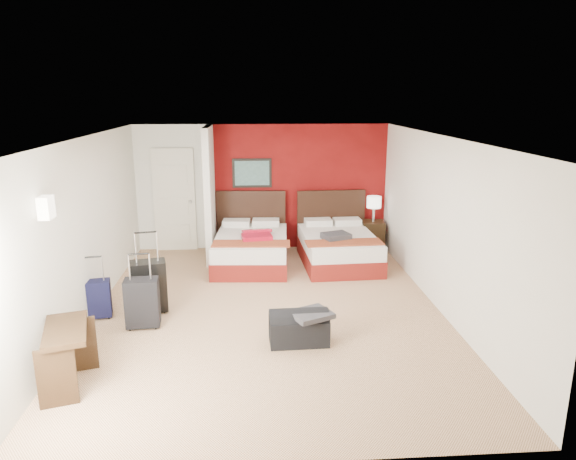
{
  "coord_description": "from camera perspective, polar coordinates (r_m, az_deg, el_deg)",
  "views": [
    {
      "loc": [
        -0.19,
        -7.0,
        3.06
      ],
      "look_at": [
        0.35,
        0.8,
        1.0
      ],
      "focal_mm": 32.21,
      "sensor_mm": 36.0,
      "label": 1
    }
  ],
  "objects": [
    {
      "name": "bed_left",
      "position": [
        9.53,
        -4.06,
        -2.24
      ],
      "size": [
        1.43,
        1.95,
        0.56
      ],
      "primitive_type": "cube",
      "rotation": [
        0.0,
        0.0,
        -0.07
      ],
      "color": "white",
      "rests_on": "ground"
    },
    {
      "name": "room_walls",
      "position": [
        8.7,
        -11.9,
        2.47
      ],
      "size": [
        5.02,
        6.52,
        2.5
      ],
      "color": "white",
      "rests_on": "ground"
    },
    {
      "name": "jacket_bundle",
      "position": [
        9.22,
        5.33,
        -0.69
      ],
      "size": [
        0.55,
        0.5,
        0.11
      ],
      "primitive_type": "cube",
      "rotation": [
        0.0,
        0.0,
        0.35
      ],
      "color": "#38393D",
      "rests_on": "bed_right"
    },
    {
      "name": "partition_wall",
      "position": [
        9.81,
        -8.64,
        3.96
      ],
      "size": [
        0.12,
        1.2,
        2.5
      ],
      "primitive_type": "cube",
      "color": "silver",
      "rests_on": "ground"
    },
    {
      "name": "suitcase_navy",
      "position": [
        7.78,
        -20.33,
        -7.3
      ],
      "size": [
        0.41,
        0.3,
        0.52
      ],
      "primitive_type": "cube",
      "rotation": [
        0.0,
        0.0,
        0.19
      ],
      "color": "black",
      "rests_on": "ground"
    },
    {
      "name": "jacket_draped",
      "position": [
        6.52,
        2.58,
        -9.28
      ],
      "size": [
        0.6,
        0.57,
        0.06
      ],
      "primitive_type": "cube",
      "rotation": [
        0.0,
        0.0,
        0.44
      ],
      "color": "#38373C",
      "rests_on": "duffel_bag"
    },
    {
      "name": "duffel_bag",
      "position": [
        6.64,
        1.2,
        -10.88
      ],
      "size": [
        0.75,
        0.42,
        0.38
      ],
      "primitive_type": "cube",
      "rotation": [
        0.0,
        0.0,
        0.03
      ],
      "color": "black",
      "rests_on": "ground"
    },
    {
      "name": "entry_door",
      "position": [
        10.52,
        -12.42,
        3.25
      ],
      "size": [
        0.82,
        0.06,
        2.05
      ],
      "primitive_type": "cube",
      "color": "silver",
      "rests_on": "ground"
    },
    {
      "name": "table_lamp",
      "position": [
        10.37,
        9.44,
        2.3
      ],
      "size": [
        0.31,
        0.31,
        0.5
      ],
      "primitive_type": "cylinder",
      "rotation": [
        0.0,
        0.0,
        0.11
      ],
      "color": "white",
      "rests_on": "nightstand"
    },
    {
      "name": "desk",
      "position": [
        6.12,
        -23.07,
        -12.82
      ],
      "size": [
        0.63,
        0.92,
        0.69
      ],
      "primitive_type": "cube",
      "rotation": [
        0.0,
        0.0,
        0.28
      ],
      "color": "black",
      "rests_on": "ground"
    },
    {
      "name": "red_suitcase_open",
      "position": [
        9.34,
        -3.48,
        -0.5
      ],
      "size": [
        0.61,
        0.78,
        0.09
      ],
      "primitive_type": "cube",
      "rotation": [
        0.0,
        0.0,
        0.13
      ],
      "color": "#A70E25",
      "rests_on": "bed_left"
    },
    {
      "name": "suitcase_charcoal",
      "position": [
        7.27,
        -15.78,
        -7.91
      ],
      "size": [
        0.46,
        0.31,
        0.65
      ],
      "primitive_type": "cube",
      "rotation": [
        0.0,
        0.0,
        0.07
      ],
      "color": "black",
      "rests_on": "ground"
    },
    {
      "name": "suitcase_black",
      "position": [
        7.72,
        -15.06,
        -6.19
      ],
      "size": [
        0.54,
        0.4,
        0.74
      ],
      "primitive_type": "cube",
      "rotation": [
        0.0,
        0.0,
        0.21
      ],
      "color": "black",
      "rests_on": "ground"
    },
    {
      "name": "nightstand",
      "position": [
        10.5,
        9.32,
        -0.66
      ],
      "size": [
        0.47,
        0.47,
        0.61
      ],
      "primitive_type": "cube",
      "rotation": [
        0.0,
        0.0,
        -0.08
      ],
      "color": "black",
      "rests_on": "ground"
    },
    {
      "name": "red_accent_panel",
      "position": [
        10.43,
        1.28,
        4.76
      ],
      "size": [
        3.5,
        0.04,
        2.5
      ],
      "primitive_type": "cube",
      "color": "maroon",
      "rests_on": "ground"
    },
    {
      "name": "bed_right",
      "position": [
        9.61,
        5.58,
        -2.13
      ],
      "size": [
        1.39,
        1.93,
        0.56
      ],
      "primitive_type": "cube",
      "rotation": [
        0.0,
        0.0,
        0.04
      ],
      "color": "silver",
      "rests_on": "ground"
    },
    {
      "name": "ground",
      "position": [
        7.64,
        -2.22,
        -8.85
      ],
      "size": [
        6.5,
        6.5,
        0.0
      ],
      "primitive_type": "plane",
      "color": "tan",
      "rests_on": "ground"
    }
  ]
}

